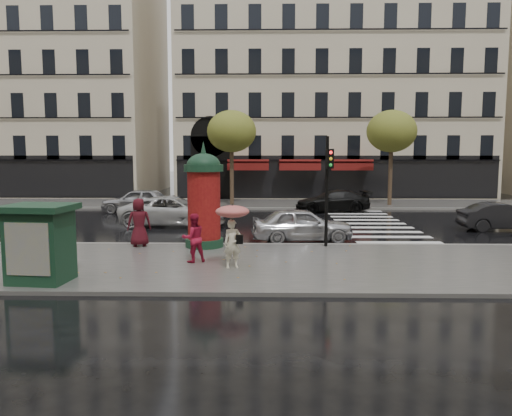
{
  "coord_description": "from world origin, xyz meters",
  "views": [
    {
      "loc": [
        0.4,
        -16.73,
        3.79
      ],
      "look_at": [
        0.03,
        1.5,
        1.73
      ],
      "focal_mm": 35.0,
      "sensor_mm": 36.0,
      "label": 1
    }
  ],
  "objects_px": {
    "car_darkgrey": "(503,217)",
    "morris_column": "(204,197)",
    "traffic_light": "(328,180)",
    "man_burgundy": "(139,222)",
    "newsstand": "(40,242)",
    "car_white": "(174,211)",
    "woman_umbrella": "(232,225)",
    "car_silver": "(302,225)",
    "car_black": "(332,201)",
    "woman_red": "(193,238)",
    "car_far_silver": "(138,201)"
  },
  "relations": [
    {
      "from": "traffic_light",
      "to": "car_black",
      "type": "bearing_deg",
      "value": 81.51
    },
    {
      "from": "morris_column",
      "to": "newsstand",
      "type": "bearing_deg",
      "value": -126.35
    },
    {
      "from": "newsstand",
      "to": "car_silver",
      "type": "distance_m",
      "value": 10.7
    },
    {
      "from": "newsstand",
      "to": "car_black",
      "type": "bearing_deg",
      "value": 59.31
    },
    {
      "from": "car_darkgrey",
      "to": "car_far_silver",
      "type": "relative_size",
      "value": 0.91
    },
    {
      "from": "traffic_light",
      "to": "car_darkgrey",
      "type": "distance_m",
      "value": 10.49
    },
    {
      "from": "woman_umbrella",
      "to": "woman_red",
      "type": "bearing_deg",
      "value": 149.79
    },
    {
      "from": "car_silver",
      "to": "car_white",
      "type": "height_order",
      "value": "car_white"
    },
    {
      "from": "car_white",
      "to": "car_black",
      "type": "bearing_deg",
      "value": -53.23
    },
    {
      "from": "man_burgundy",
      "to": "car_black",
      "type": "relative_size",
      "value": 0.4
    },
    {
      "from": "morris_column",
      "to": "traffic_light",
      "type": "relative_size",
      "value": 0.96
    },
    {
      "from": "woman_umbrella",
      "to": "newsstand",
      "type": "relative_size",
      "value": 0.94
    },
    {
      "from": "newsstand",
      "to": "car_white",
      "type": "relative_size",
      "value": 0.4
    },
    {
      "from": "car_white",
      "to": "woman_red",
      "type": "bearing_deg",
      "value": -163.66
    },
    {
      "from": "woman_umbrella",
      "to": "car_white",
      "type": "distance_m",
      "value": 10.49
    },
    {
      "from": "car_darkgrey",
      "to": "car_white",
      "type": "xyz_separation_m",
      "value": [
        -16.18,
        1.31,
        0.09
      ]
    },
    {
      "from": "car_white",
      "to": "car_far_silver",
      "type": "relative_size",
      "value": 1.22
    },
    {
      "from": "woman_umbrella",
      "to": "traffic_light",
      "type": "height_order",
      "value": "traffic_light"
    },
    {
      "from": "morris_column",
      "to": "car_silver",
      "type": "distance_m",
      "value": 4.52
    },
    {
      "from": "woman_red",
      "to": "newsstand",
      "type": "height_order",
      "value": "newsstand"
    },
    {
      "from": "woman_umbrella",
      "to": "morris_column",
      "type": "relative_size",
      "value": 0.5
    },
    {
      "from": "man_burgundy",
      "to": "morris_column",
      "type": "xyz_separation_m",
      "value": [
        2.55,
        -0.0,
        1.01
      ]
    },
    {
      "from": "newsstand",
      "to": "morris_column",
      "type": "bearing_deg",
      "value": 53.65
    },
    {
      "from": "morris_column",
      "to": "car_black",
      "type": "distance_m",
      "value": 14.17
    },
    {
      "from": "woman_umbrella",
      "to": "car_black",
      "type": "relative_size",
      "value": 0.44
    },
    {
      "from": "car_darkgrey",
      "to": "car_white",
      "type": "distance_m",
      "value": 16.23
    },
    {
      "from": "woman_red",
      "to": "traffic_light",
      "type": "xyz_separation_m",
      "value": [
        4.79,
        2.84,
        1.77
      ]
    },
    {
      "from": "woman_umbrella",
      "to": "car_far_silver",
      "type": "bearing_deg",
      "value": 114.48
    },
    {
      "from": "woman_umbrella",
      "to": "car_black",
      "type": "height_order",
      "value": "woman_umbrella"
    },
    {
      "from": "woman_red",
      "to": "car_silver",
      "type": "bearing_deg",
      "value": -158.44
    },
    {
      "from": "man_burgundy",
      "to": "car_silver",
      "type": "height_order",
      "value": "man_burgundy"
    },
    {
      "from": "traffic_light",
      "to": "car_darkgrey",
      "type": "height_order",
      "value": "traffic_light"
    },
    {
      "from": "car_darkgrey",
      "to": "car_black",
      "type": "relative_size",
      "value": 0.87
    },
    {
      "from": "woman_umbrella",
      "to": "newsstand",
      "type": "distance_m",
      "value": 5.63
    },
    {
      "from": "car_silver",
      "to": "car_darkgrey",
      "type": "height_order",
      "value": "car_silver"
    },
    {
      "from": "morris_column",
      "to": "man_burgundy",
      "type": "bearing_deg",
      "value": 180.0
    },
    {
      "from": "car_white",
      "to": "newsstand",
      "type": "bearing_deg",
      "value": 173.91
    },
    {
      "from": "car_far_silver",
      "to": "car_silver",
      "type": "bearing_deg",
      "value": 49.22
    },
    {
      "from": "traffic_light",
      "to": "car_far_silver",
      "type": "bearing_deg",
      "value": 131.81
    },
    {
      "from": "newsstand",
      "to": "car_white",
      "type": "xyz_separation_m",
      "value": [
        1.64,
        11.63,
        -0.49
      ]
    },
    {
      "from": "woman_umbrella",
      "to": "morris_column",
      "type": "bearing_deg",
      "value": 110.58
    },
    {
      "from": "man_burgundy",
      "to": "newsstand",
      "type": "height_order",
      "value": "newsstand"
    },
    {
      "from": "traffic_light",
      "to": "car_white",
      "type": "height_order",
      "value": "traffic_light"
    },
    {
      "from": "traffic_light",
      "to": "newsstand",
      "type": "distance_m",
      "value": 10.41
    },
    {
      "from": "woman_red",
      "to": "man_burgundy",
      "type": "bearing_deg",
      "value": -75.47
    },
    {
      "from": "newsstand",
      "to": "car_darkgrey",
      "type": "height_order",
      "value": "newsstand"
    },
    {
      "from": "newsstand",
      "to": "car_silver",
      "type": "bearing_deg",
      "value": 42.34
    },
    {
      "from": "woman_red",
      "to": "car_white",
      "type": "xyz_separation_m",
      "value": [
        -2.31,
        9.01,
        -0.18
      ]
    },
    {
      "from": "car_darkgrey",
      "to": "morris_column",
      "type": "bearing_deg",
      "value": 110.27
    },
    {
      "from": "traffic_light",
      "to": "newsstand",
      "type": "relative_size",
      "value": 1.94
    }
  ]
}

